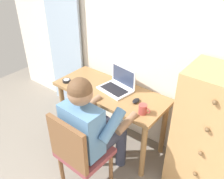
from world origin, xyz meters
name	(u,v)px	position (x,y,z in m)	size (l,w,h in m)	color
wall_back	(162,41)	(0.00, 2.20, 1.25)	(4.80, 0.05, 2.50)	beige
curtain_panel	(63,32)	(-1.34, 2.13, 1.08)	(0.60, 0.03, 2.16)	#8EA3B7
desk	(110,99)	(-0.37, 1.86, 0.60)	(1.25, 0.53, 0.71)	olive
dresser	(211,137)	(0.70, 1.92, 0.62)	(0.59, 0.48, 1.24)	tan
chair	(79,152)	(-0.16, 1.16, 0.50)	(0.43, 0.41, 0.89)	brown
person_seated	(93,126)	(-0.16, 1.35, 0.68)	(0.54, 0.59, 1.21)	#33384C
laptop	(118,85)	(-0.33, 1.94, 0.76)	(0.38, 0.30, 0.24)	silver
computer_mouse	(136,101)	(-0.03, 1.85, 0.73)	(0.06, 0.10, 0.03)	black
desk_clock	(67,81)	(-0.87, 1.70, 0.72)	(0.09, 0.09, 0.03)	black
coffee_mug	(143,109)	(0.11, 1.74, 0.76)	(0.12, 0.08, 0.09)	#9E3D38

